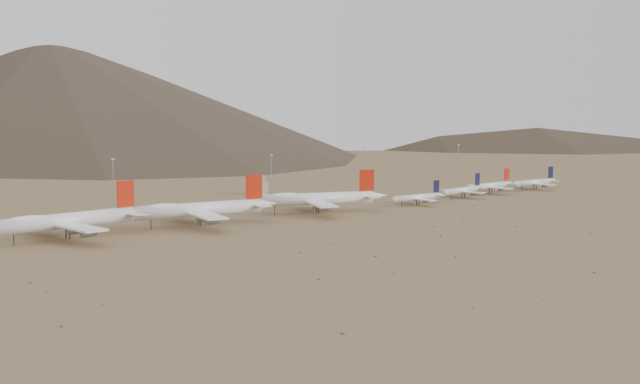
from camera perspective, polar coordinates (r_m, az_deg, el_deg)
ground at (r=447.17m, az=1.21°, el=-1.79°), size 3000.00×3000.00×0.00m
widebody_west at (r=401.54m, az=-15.99°, el=-1.77°), size 79.42×61.63×23.65m
widebody_centre at (r=429.15m, az=-7.84°, el=-1.10°), size 78.21×60.78×23.31m
widebody_east at (r=471.06m, az=-0.27°, el=-0.42°), size 72.45×57.81×22.48m
narrowbody_a at (r=510.18m, az=6.31°, el=-0.34°), size 40.09×28.60×13.23m
narrowbody_b at (r=549.77m, az=9.18°, el=0.12°), size 42.19×30.84×14.05m
narrowbody_c at (r=575.83m, az=10.90°, el=0.40°), size 45.80×33.08×15.13m
narrowbody_d at (r=606.61m, az=13.63°, el=0.60°), size 43.71×31.24×14.42m
control_tower at (r=561.07m, az=-3.90°, el=0.39°), size 8.00×8.00×12.00m
mast_west at (r=531.06m, az=-13.09°, el=0.87°), size 2.00×0.60×25.70m
mast_centre at (r=554.13m, az=-3.15°, el=1.24°), size 2.00×0.60×25.70m
mast_east at (r=627.68m, az=2.84°, el=1.83°), size 2.00×0.60×25.70m
mast_far_east at (r=674.22m, az=8.84°, el=2.07°), size 2.00×0.60×25.70m
desert_scrub at (r=383.80m, az=12.18°, el=-3.22°), size 406.70×175.25×0.85m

